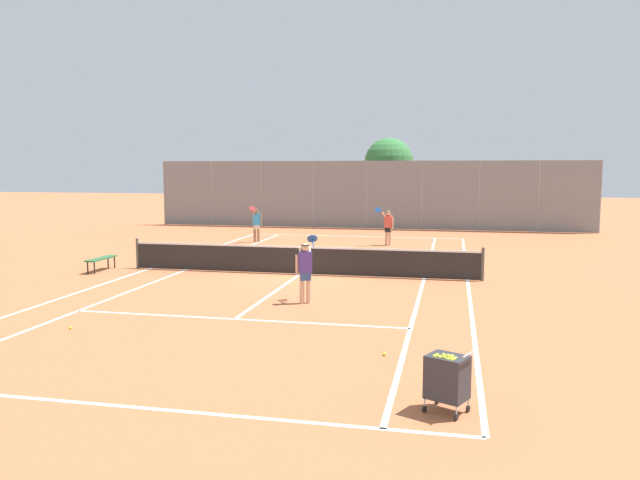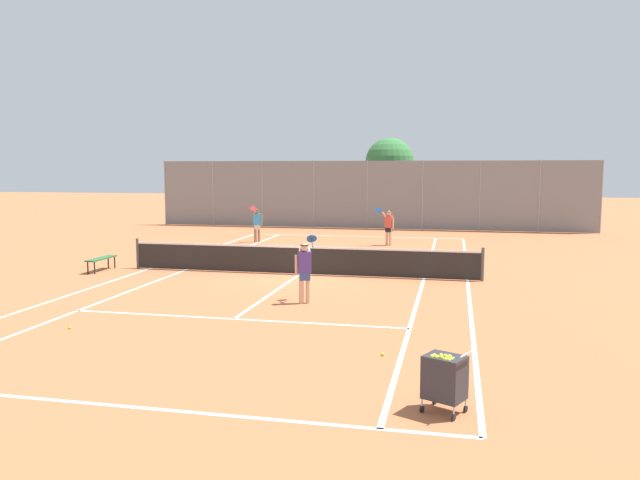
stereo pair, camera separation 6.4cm
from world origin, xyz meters
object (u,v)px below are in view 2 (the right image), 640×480
object	(u,v)px
ball_cart	(444,377)
player_far_right	(389,225)
courtside_bench	(101,259)
tennis_net	(300,259)
loose_tennis_ball_1	(70,328)
loose_tennis_ball_3	(218,252)
tree_behind_left	(390,164)
player_near_side	(305,269)
loose_tennis_ball_2	(326,237)
player_far_left	(257,223)
loose_tennis_ball_0	(383,354)

from	to	relation	value
ball_cart	player_far_right	xyz separation A→B (m)	(-2.90, 19.60, 0.39)
courtside_bench	tennis_net	bearing A→B (deg)	6.62
loose_tennis_ball_1	player_far_right	bearing A→B (deg)	72.14
ball_cart	loose_tennis_ball_3	world-z (taller)	ball_cart
tree_behind_left	ball_cart	bearing A→B (deg)	-82.54
loose_tennis_ball_3	tree_behind_left	size ratio (longest dim) A/B	0.01
ball_cart	loose_tennis_ball_1	distance (m)	8.79
player_near_side	player_far_right	world-z (taller)	same
tennis_net	loose_tennis_ball_3	size ratio (longest dim) A/B	181.82
courtside_bench	player_near_side	bearing A→B (deg)	-23.54
tennis_net	player_far_right	size ratio (longest dim) A/B	6.76
tree_behind_left	loose_tennis_ball_2	bearing A→B (deg)	-105.51
player_far_left	tree_behind_left	distance (m)	12.57
tennis_net	player_far_left	distance (m)	9.44
player_far_right	loose_tennis_ball_3	world-z (taller)	player_far_right
loose_tennis_ball_2	player_far_left	bearing A→B (deg)	-137.67
loose_tennis_ball_2	loose_tennis_ball_3	world-z (taller)	same
ball_cart	player_far_left	world-z (taller)	player_far_left
ball_cart	player_far_left	distance (m)	21.59
player_far_left	loose_tennis_ball_0	distance (m)	18.79
tennis_net	loose_tennis_ball_1	xyz separation A→B (m)	(-3.25, -8.04, -0.48)
tree_behind_left	player_near_side	bearing A→B (deg)	-89.37
tennis_net	loose_tennis_ball_1	distance (m)	8.68
player_near_side	loose_tennis_ball_1	xyz separation A→B (m)	(-4.48, -3.70, -0.89)
player_near_side	loose_tennis_ball_3	xyz separation A→B (m)	(-5.84, 8.65, -0.89)
player_far_right	courtside_bench	world-z (taller)	player_far_right
loose_tennis_ball_2	loose_tennis_ball_0	bearing A→B (deg)	-75.21
loose_tennis_ball_2	player_far_right	bearing A→B (deg)	-36.14
player_near_side	player_far_left	distance (m)	13.88
player_near_side	player_far_right	distance (m)	12.87
loose_tennis_ball_1	tree_behind_left	xyz separation A→B (m)	(4.22, 27.52, 3.79)
loose_tennis_ball_0	courtside_bench	xyz separation A→B (m)	(-10.68, 7.74, 0.38)
loose_tennis_ball_1	tree_behind_left	bearing A→B (deg)	81.29
loose_tennis_ball_0	loose_tennis_ball_1	bearing A→B (deg)	175.91
loose_tennis_ball_1	tennis_net	bearing A→B (deg)	67.97
player_near_side	courtside_bench	bearing A→B (deg)	156.46
tree_behind_left	player_far_right	bearing A→B (deg)	-84.23
tennis_net	loose_tennis_ball_3	bearing A→B (deg)	136.92
loose_tennis_ball_1	loose_tennis_ball_3	bearing A→B (deg)	96.28
player_far_left	loose_tennis_ball_1	bearing A→B (deg)	-86.56
ball_cart	loose_tennis_ball_0	size ratio (longest dim) A/B	14.58
tennis_net	player_near_side	world-z (taller)	player_near_side
loose_tennis_ball_0	tree_behind_left	world-z (taller)	tree_behind_left
ball_cart	courtside_bench	size ratio (longest dim) A/B	0.64
player_near_side	loose_tennis_ball_0	xyz separation A→B (m)	(2.56, -4.20, -0.89)
tennis_net	player_far_left	world-z (taller)	player_far_left
tennis_net	ball_cart	distance (m)	12.17
tennis_net	player_far_right	distance (m)	8.76
player_far_right	loose_tennis_ball_1	xyz separation A→B (m)	(-5.33, -16.54, -0.89)
tennis_net	player_far_right	bearing A→B (deg)	76.27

